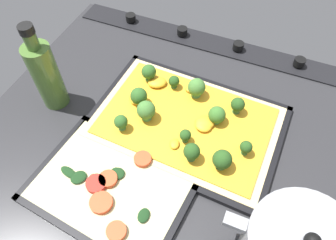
{
  "coord_description": "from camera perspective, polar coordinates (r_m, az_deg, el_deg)",
  "views": [
    {
      "loc": [
        -15.74,
        33.68,
        56.46
      ],
      "look_at": [
        -1.48,
        -0.47,
        6.29
      ],
      "focal_mm": 33.79,
      "sensor_mm": 36.0,
      "label": 1
    }
  ],
  "objects": [
    {
      "name": "ground_plane",
      "position": [
        0.69,
        -1.29,
        -3.76
      ],
      "size": [
        78.45,
        72.75,
        3.0
      ],
      "primitive_type": "cube",
      "color": "#28282B"
    },
    {
      "name": "stove_control_panel",
      "position": [
        0.88,
        7.45,
        13.83
      ],
      "size": [
        75.31,
        7.0,
        2.6
      ],
      "color": "black",
      "rests_on": "ground_plane"
    },
    {
      "name": "baking_tray_front",
      "position": [
        0.69,
        3.2,
        -0.76
      ],
      "size": [
        41.66,
        29.5,
        1.3
      ],
      "color": "black",
      "rests_on": "ground_plane"
    },
    {
      "name": "broccoli_pizza",
      "position": [
        0.68,
        2.98,
        0.25
      ],
      "size": [
        39.16,
        27.0,
        6.11
      ],
      "color": "#D3B77F",
      "rests_on": "baking_tray_front"
    },
    {
      "name": "baking_tray_back",
      "position": [
        0.63,
        -10.12,
        -11.85
      ],
      "size": [
        31.49,
        24.76,
        1.3
      ],
      "color": "black",
      "rests_on": "ground_plane"
    },
    {
      "name": "veggie_pizza_back",
      "position": [
        0.62,
        -10.27,
        -11.69
      ],
      "size": [
        28.86,
        22.12,
        1.9
      ],
      "color": "#BDB784",
      "rests_on": "baking_tray_back"
    },
    {
      "name": "oil_bottle",
      "position": [
        0.72,
        -21.14,
        7.73
      ],
      "size": [
        5.73,
        5.73,
        20.94
      ],
      "color": "#476B2D",
      "rests_on": "ground_plane"
    }
  ]
}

